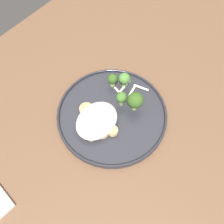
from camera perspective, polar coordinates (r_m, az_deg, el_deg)
The scene contains 17 objects.
ground at distance 1.34m, azimuth -0.06°, elevation -18.06°, with size 6.00×6.00×0.00m, color #2D2B28.
wooden_dining_table at distance 0.70m, azimuth -0.11°, elevation -8.16°, with size 1.40×1.00×0.74m.
dinner_plate at distance 0.64m, azimuth -0.00°, elevation -0.49°, with size 0.29×0.29×0.02m.
noodle_bed at distance 0.61m, azimuth -3.61°, elevation -1.99°, with size 0.12×0.09×0.04m.
seared_scallop_tiny_bay at distance 0.60m, azimuth -2.34°, elevation -4.64°, with size 0.03×0.03×0.02m.
seared_scallop_half_hidden at distance 0.60m, azimuth -4.93°, elevation -5.61°, with size 0.02×0.02×0.01m.
seared_scallop_tilted_round at distance 0.64m, azimuth -6.03°, elevation 0.60°, with size 0.04×0.04×0.02m.
seared_scallop_center_golden at distance 0.63m, azimuth -2.21°, elevation -0.57°, with size 0.03×0.03×0.01m.
seared_scallop_front_small at distance 0.60m, azimuth 0.28°, elevation -4.51°, with size 0.03×0.03×0.02m.
broccoli_floret_beside_noodles at distance 0.61m, azimuth 5.77°, elevation 2.57°, with size 0.04×0.04×0.06m.
broccoli_floret_rear_charred at distance 0.66m, azimuth 2.93°, elevation 7.73°, with size 0.03×0.03×0.05m.
broccoli_floret_near_rim at distance 0.63m, azimuth 2.27°, elevation 3.41°, with size 0.03×0.03×0.05m.
broccoli_floret_front_edge at distance 0.67m, azimuth 0.14°, elevation 7.65°, with size 0.03×0.03×0.04m.
onion_sliver_short_strip at distance 0.67m, azimuth 4.74°, elevation 4.90°, with size 0.04×0.01×0.00m, color silver.
onion_sliver_curled_piece at distance 0.67m, azimuth 1.76°, elevation 4.45°, with size 0.05×0.01×0.00m, color silver.
onion_sliver_long_sliver at distance 0.68m, azimuth 2.91°, elevation 5.94°, with size 0.05×0.01×0.00m, color silver.
onion_sliver_pale_crescent at distance 0.68m, azimuth 6.83°, elevation 5.68°, with size 0.04×0.01×0.00m, color silver.
Camera 1 is at (-0.19, -0.15, 1.31)m, focal length 38.96 mm.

